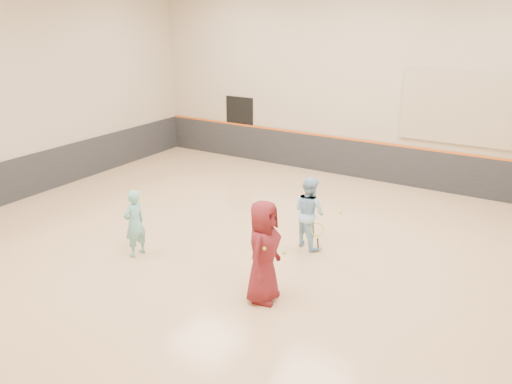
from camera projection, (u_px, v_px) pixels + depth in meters
The scene contains 14 objects.
room at pixel (264, 215), 10.93m from camera, with size 15.04×12.04×6.22m.
wainscot_back at pixel (359, 159), 15.81m from camera, with size 14.90×0.04×1.20m, color #232326.
wainscot_left at pixel (45, 171), 14.64m from camera, with size 0.04×11.90×1.20m, color #232326.
accent_stripe at pixel (360, 140), 15.59m from camera, with size 14.90×0.03×0.06m, color #D85914.
acoustic_panel at pixel (460, 108), 13.78m from camera, with size 3.20×0.08×2.00m, color tan.
doorway at pixel (240, 128), 17.83m from camera, with size 1.10×0.05×2.20m, color black.
girl at pixel (135, 223), 10.68m from camera, with size 0.55×0.36×1.50m, color #68B5AC.
instructor at pixel (309, 212), 11.08m from camera, with size 0.80×0.62×1.64m, color #9BD0EF.
young_man at pixel (263, 252), 8.94m from camera, with size 0.95×0.62×1.94m, color maroon.
held_racket at pixel (317, 230), 10.91m from camera, with size 0.39×0.39×0.59m, color #AEB828, non-canonical shape.
spare_racket at pixel (313, 195), 14.36m from camera, with size 0.61×0.61×0.09m, color yellow, non-canonical shape.
ball_under_racket at pixel (284, 252), 10.96m from camera, with size 0.07×0.07×0.07m, color #C0D331.
ball_in_hand at pixel (264, 248), 8.61m from camera, with size 0.07×0.07×0.07m, color yellow.
ball_beside_spare at pixel (341, 213), 13.13m from camera, with size 0.07×0.07×0.07m, color yellow.
Camera 1 is at (5.08, -8.73, 5.03)m, focal length 35.00 mm.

